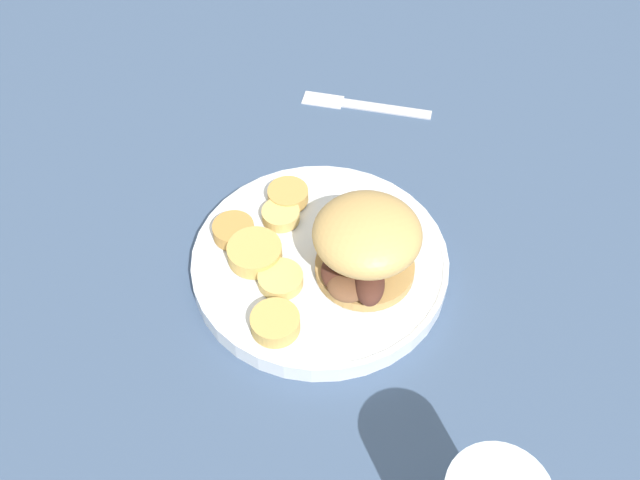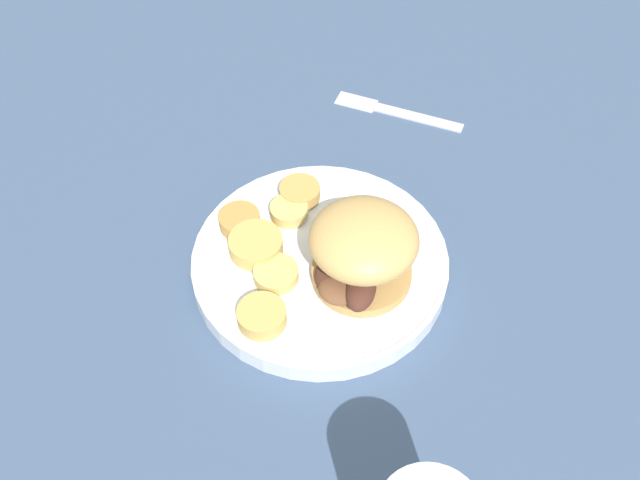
% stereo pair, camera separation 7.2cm
% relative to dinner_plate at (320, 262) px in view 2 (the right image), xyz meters
% --- Properties ---
extents(ground_plane, '(4.00, 4.00, 0.00)m').
position_rel_dinner_plate_xyz_m(ground_plane, '(0.00, 0.00, -0.01)').
color(ground_plane, '#3D5170').
extents(dinner_plate, '(0.26, 0.26, 0.02)m').
position_rel_dinner_plate_xyz_m(dinner_plate, '(0.00, 0.00, 0.00)').
color(dinner_plate, white).
rests_on(dinner_plate, ground_plane).
extents(sandwich, '(0.11, 0.11, 0.08)m').
position_rel_dinner_plate_xyz_m(sandwich, '(0.02, -0.04, 0.05)').
color(sandwich, tan).
rests_on(sandwich, dinner_plate).
extents(potato_round_0, '(0.05, 0.05, 0.02)m').
position_rel_dinner_plate_xyz_m(potato_round_0, '(-0.06, 0.03, 0.02)').
color(potato_round_0, tan).
rests_on(potato_round_0, dinner_plate).
extents(potato_round_1, '(0.04, 0.04, 0.01)m').
position_rel_dinner_plate_xyz_m(potato_round_1, '(-0.01, 0.06, 0.02)').
color(potato_round_1, '#DBB766').
rests_on(potato_round_1, dinner_plate).
extents(potato_round_2, '(0.04, 0.04, 0.01)m').
position_rel_dinner_plate_xyz_m(potato_round_2, '(0.01, 0.08, 0.02)').
color(potato_round_2, tan).
rests_on(potato_round_2, dinner_plate).
extents(potato_round_3, '(0.05, 0.05, 0.02)m').
position_rel_dinner_plate_xyz_m(potato_round_3, '(-0.08, -0.05, 0.02)').
color(potato_round_3, tan).
rests_on(potato_round_3, dinner_plate).
extents(potato_round_4, '(0.04, 0.04, 0.02)m').
position_rel_dinner_plate_xyz_m(potato_round_4, '(-0.06, 0.07, 0.02)').
color(potato_round_4, '#BC8942').
rests_on(potato_round_4, dinner_plate).
extents(potato_round_5, '(0.04, 0.04, 0.01)m').
position_rel_dinner_plate_xyz_m(potato_round_5, '(-0.05, -0.01, 0.02)').
color(potato_round_5, '#DBB766').
rests_on(potato_round_5, dinner_plate).
extents(fork, '(0.13, 0.12, 0.00)m').
position_rel_dinner_plate_xyz_m(fork, '(0.17, 0.19, -0.01)').
color(fork, silver).
rests_on(fork, ground_plane).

